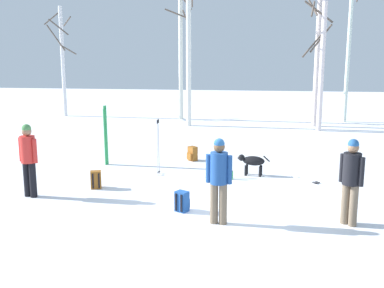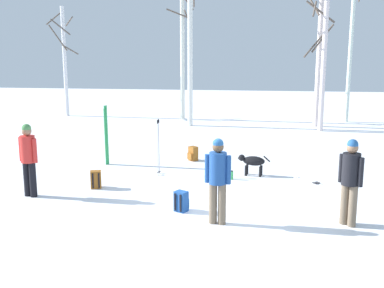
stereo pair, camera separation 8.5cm
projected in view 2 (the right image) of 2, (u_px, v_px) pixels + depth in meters
name	position (u px, v px, depth m)	size (l,w,h in m)	color
ground_plane	(211.00, 212.00, 10.00)	(60.00, 60.00, 0.00)	white
person_0	(218.00, 176.00, 9.14)	(0.52, 0.34, 1.72)	#72604C
person_1	(351.00, 177.00, 9.06)	(0.41, 0.38, 1.72)	#72604C
person_2	(28.00, 155.00, 10.87)	(0.50, 0.34, 1.72)	black
dog	(252.00, 162.00, 12.80)	(0.89, 0.32, 0.57)	black
ski_pair_planted_0	(106.00, 135.00, 13.93)	(0.08, 0.14, 1.77)	green
ski_pair_lying_0	(317.00, 184.00, 12.01)	(1.24, 1.51, 0.05)	white
ski_poles_1	(158.00, 146.00, 12.81)	(0.07, 0.24, 1.53)	#B2B2BC
backpack_0	(96.00, 180.00, 11.67)	(0.31, 0.33, 0.44)	#99591E
backpack_1	(193.00, 154.00, 14.55)	(0.34, 0.35, 0.44)	#99591E
backpack_2	(181.00, 202.00, 10.00)	(0.33, 0.34, 0.44)	#1E4C99
water_bottle_0	(232.00, 175.00, 12.45)	(0.07, 0.07, 0.25)	green
birch_tree_0	(64.00, 58.00, 23.81)	(1.44, 1.42, 5.49)	silver
birch_tree_1	(183.00, 42.00, 22.49)	(1.32, 1.33, 7.11)	silver
birch_tree_2	(191.00, 35.00, 20.48)	(1.70, 1.70, 7.66)	white
birch_tree_3	(320.00, 35.00, 20.24)	(1.40, 1.45, 7.81)	silver
birch_tree_4	(323.00, 65.00, 19.38)	(1.25, 1.23, 5.33)	silver
birch_tree_5	(352.00, 31.00, 21.51)	(1.49, 1.48, 7.93)	silver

